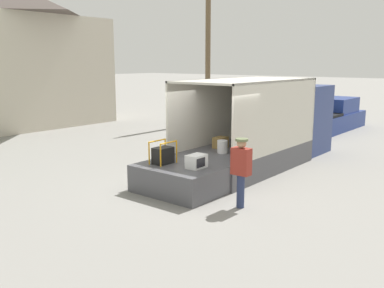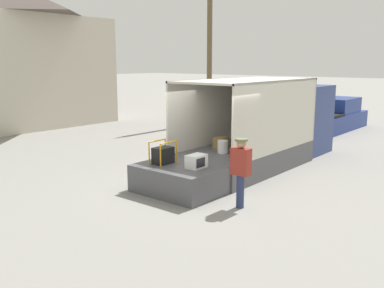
{
  "view_description": "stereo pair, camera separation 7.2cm",
  "coord_description": "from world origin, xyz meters",
  "px_view_note": "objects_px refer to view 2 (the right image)",
  "views": [
    {
      "loc": [
        -8.79,
        -6.97,
        3.35
      ],
      "look_at": [
        -0.48,
        -0.2,
        1.26
      ],
      "focal_mm": 40.0,
      "sensor_mm": 36.0,
      "label": 1
    },
    {
      "loc": [
        -8.75,
        -7.02,
        3.35
      ],
      "look_at": [
        -0.48,
        -0.2,
        1.26
      ],
      "focal_mm": 40.0,
      "sensor_mm": 36.0,
      "label": 2
    }
  ],
  "objects_px": {
    "worker_person": "(241,166)",
    "utility_pole": "(210,32)",
    "box_truck": "(274,131)",
    "portable_generator": "(163,155)",
    "pickup_truck_blue": "(330,117)",
    "microwave": "(196,161)"
  },
  "relations": [
    {
      "from": "box_truck",
      "to": "microwave",
      "type": "relative_size",
      "value": 13.32
    },
    {
      "from": "box_truck",
      "to": "worker_person",
      "type": "bearing_deg",
      "value": -159.27
    },
    {
      "from": "box_truck",
      "to": "microwave",
      "type": "bearing_deg",
      "value": -174.26
    },
    {
      "from": "portable_generator",
      "to": "worker_person",
      "type": "height_order",
      "value": "worker_person"
    },
    {
      "from": "pickup_truck_blue",
      "to": "utility_pole",
      "type": "distance_m",
      "value": 7.67
    },
    {
      "from": "worker_person",
      "to": "utility_pole",
      "type": "distance_m",
      "value": 14.55
    },
    {
      "from": "microwave",
      "to": "utility_pole",
      "type": "xyz_separation_m",
      "value": [
        10.62,
        7.68,
        3.97
      ]
    },
    {
      "from": "pickup_truck_blue",
      "to": "box_truck",
      "type": "bearing_deg",
      "value": -172.15
    },
    {
      "from": "portable_generator",
      "to": "microwave",
      "type": "bearing_deg",
      "value": -79.94
    },
    {
      "from": "box_truck",
      "to": "worker_person",
      "type": "xyz_separation_m",
      "value": [
        -4.92,
        -1.86,
        0.01
      ]
    },
    {
      "from": "box_truck",
      "to": "pickup_truck_blue",
      "type": "height_order",
      "value": "box_truck"
    },
    {
      "from": "portable_generator",
      "to": "pickup_truck_blue",
      "type": "height_order",
      "value": "pickup_truck_blue"
    },
    {
      "from": "microwave",
      "to": "pickup_truck_blue",
      "type": "distance_m",
      "value": 12.49
    },
    {
      "from": "microwave",
      "to": "pickup_truck_blue",
      "type": "xyz_separation_m",
      "value": [
        12.4,
        1.53,
        -0.25
      ]
    },
    {
      "from": "box_truck",
      "to": "utility_pole",
      "type": "bearing_deg",
      "value": 51.16
    },
    {
      "from": "microwave",
      "to": "portable_generator",
      "type": "height_order",
      "value": "portable_generator"
    },
    {
      "from": "box_truck",
      "to": "utility_pole",
      "type": "xyz_separation_m",
      "value": [
        5.79,
        7.2,
        3.87
      ]
    },
    {
      "from": "portable_generator",
      "to": "utility_pole",
      "type": "distance_m",
      "value": 13.3
    },
    {
      "from": "box_truck",
      "to": "worker_person",
      "type": "distance_m",
      "value": 5.26
    },
    {
      "from": "portable_generator",
      "to": "utility_pole",
      "type": "height_order",
      "value": "utility_pole"
    },
    {
      "from": "worker_person",
      "to": "pickup_truck_blue",
      "type": "bearing_deg",
      "value": 13.1
    },
    {
      "from": "utility_pole",
      "to": "box_truck",
      "type": "bearing_deg",
      "value": -128.84
    }
  ]
}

